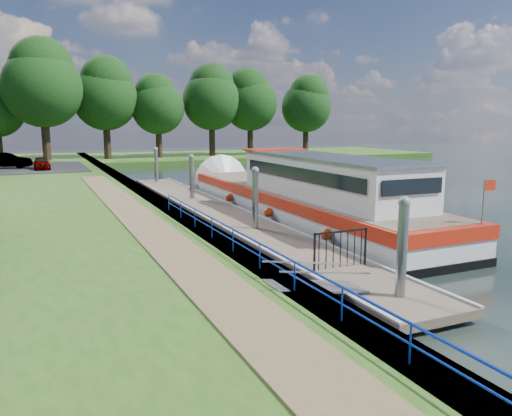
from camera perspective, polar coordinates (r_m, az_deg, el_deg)
name	(u,v)px	position (r m, az deg, el deg)	size (l,w,h in m)	color
ground	(386,305)	(13.78, 14.66, -10.63)	(160.00, 160.00, 0.00)	black
bank_edge	(158,208)	(26.00, -11.09, -0.02)	(1.10, 90.00, 0.78)	#473D2D
far_bank	(204,157)	(65.37, -5.97, 5.83)	(60.00, 18.00, 0.60)	#294D16
footpath	(152,230)	(18.82, -11.80, -2.49)	(1.60, 40.00, 0.05)	brown
blue_fence	(246,241)	(14.51, -1.21, -3.84)	(0.04, 18.04, 0.72)	#0C2DBF
pontoon	(219,215)	(24.85, -4.29, -0.80)	(2.50, 30.00, 0.56)	brown
mooring_piles	(218,193)	(24.67, -4.33, 1.70)	(0.30, 27.30, 3.55)	gray
gangway	(316,285)	(12.95, 6.88, -8.78)	(2.58, 1.00, 0.92)	#A5A8AD
gate_panel	(341,244)	(15.14, 9.65, -4.05)	(1.85, 0.05, 1.15)	black
barge	(294,196)	(25.03, 4.42, 1.38)	(4.36, 21.15, 4.78)	black
horizon_trees	(94,93)	(59.14, -17.99, 12.42)	(54.38, 10.03, 12.87)	#332316
car_a	(42,163)	(45.69, -23.29, 4.76)	(1.26, 3.12, 1.06)	#999999
car_b	(6,161)	(47.84, -26.64, 4.86)	(1.40, 4.00, 1.32)	#999999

